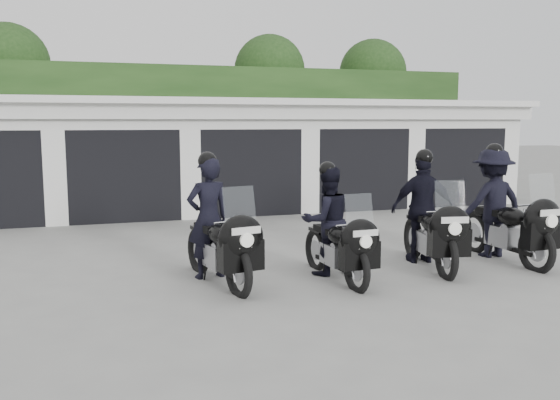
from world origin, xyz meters
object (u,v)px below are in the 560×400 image
object	(u,v)px
police_bike_b	(332,228)
police_bike_c	(427,215)
police_bike_d	(499,209)
police_bike_a	(216,230)

from	to	relation	value
police_bike_b	police_bike_c	bearing A→B (deg)	4.71
police_bike_c	police_bike_d	world-z (taller)	police_bike_d
police_bike_b	police_bike_c	size ratio (longest dim) A/B	0.93
police_bike_c	police_bike_b	bearing A→B (deg)	-161.03
police_bike_a	police_bike_b	bearing A→B (deg)	-18.67
police_bike_c	police_bike_d	size ratio (longest dim) A/B	0.95
police_bike_c	police_bike_d	distance (m)	1.45
police_bike_b	police_bike_c	xyz separation A→B (m)	(1.81, 0.26, 0.07)
police_bike_b	police_bike_c	world-z (taller)	police_bike_c
police_bike_b	police_bike_c	distance (m)	1.83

